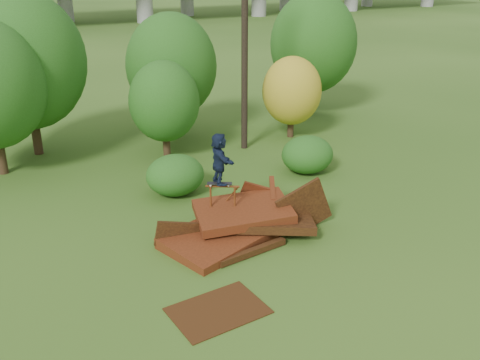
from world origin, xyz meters
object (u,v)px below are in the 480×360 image
skater (219,159)px  utility_pole (245,37)px  scrap_pile (242,224)px  flat_plate (218,311)px

skater → utility_pole: bearing=-26.6°
scrap_pile → skater: bearing=122.4°
scrap_pile → skater: skater is taller
utility_pole → scrap_pile: bearing=-121.0°
flat_plate → utility_pole: 13.08m
flat_plate → utility_pole: bearing=56.5°
utility_pole → skater: bearing=-125.9°
skater → utility_pole: utility_pole is taller
flat_plate → utility_pole: utility_pole is taller
scrap_pile → flat_plate: 3.88m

